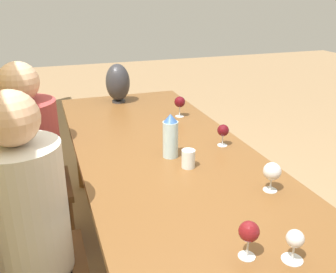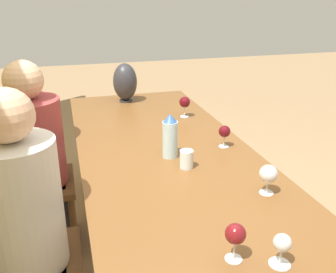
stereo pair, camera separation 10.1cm
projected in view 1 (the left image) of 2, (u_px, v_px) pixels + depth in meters
The scene contains 14 objects.
ground_plane at pixel (171, 271), 2.28m from camera, with size 14.00×14.00×0.00m, color #937551.
dining_table at pixel (171, 169), 2.02m from camera, with size 2.68×0.95×0.76m.
water_bottle at pixel (171, 136), 1.97m from camera, with size 0.08×0.08×0.24m.
water_tumbler at pixel (188, 159), 1.88m from camera, with size 0.07×0.07×0.09m.
vase at pixel (118, 83), 2.92m from camera, with size 0.19×0.19×0.31m.
wine_glass_0 at pixel (272, 172), 1.64m from camera, with size 0.08×0.08×0.14m.
wine_glass_1 at pixel (295, 240), 1.21m from camera, with size 0.07×0.07×0.12m.
wine_glass_2 at pixel (223, 131), 2.12m from camera, with size 0.07×0.07×0.13m.
wine_glass_3 at pixel (249, 232), 1.22m from camera, with size 0.07×0.07×0.14m.
wine_glass_4 at pixel (180, 102), 2.61m from camera, with size 0.08×0.08×0.15m.
chair_near at pixel (16, 264), 1.59m from camera, with size 0.44×0.44×0.94m.
chair_far at pixel (21, 182), 2.26m from camera, with size 0.44×0.44×0.94m.
person_near at pixel (32, 227), 1.55m from camera, with size 0.34×0.34×1.27m.
person_far at pixel (33, 158), 2.24m from camera, with size 0.37×0.37×1.24m.
Camera 1 is at (-1.72, 0.60, 1.60)m, focal length 40.00 mm.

